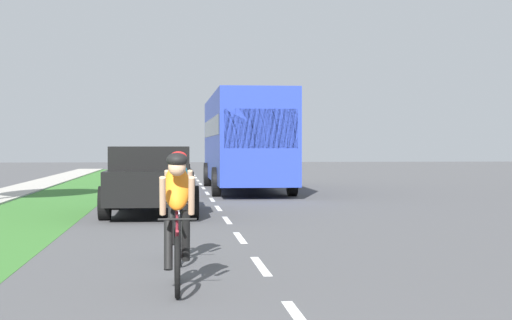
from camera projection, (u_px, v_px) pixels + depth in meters
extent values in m
plane|color=#4C4C4F|center=(216.00, 205.00, 23.03)|extent=(120.00, 120.00, 0.00)
cube|color=#38722D|center=(47.00, 206.00, 22.56)|extent=(2.74, 70.00, 0.01)
cube|color=white|center=(300.00, 319.00, 7.86)|extent=(0.12, 1.80, 0.01)
cube|color=white|center=(261.00, 266.00, 11.34)|extent=(0.12, 1.80, 0.01)
cube|color=white|center=(240.00, 238.00, 14.82)|extent=(0.12, 1.80, 0.01)
cube|color=white|center=(227.00, 220.00, 18.30)|extent=(0.12, 1.80, 0.01)
cube|color=white|center=(218.00, 208.00, 21.78)|extent=(0.12, 1.80, 0.01)
cube|color=white|center=(212.00, 200.00, 25.26)|extent=(0.12, 1.80, 0.01)
cube|color=white|center=(207.00, 193.00, 28.75)|extent=(0.12, 1.80, 0.01)
cube|color=white|center=(203.00, 188.00, 32.23)|extent=(0.12, 1.80, 0.01)
cube|color=white|center=(200.00, 184.00, 35.71)|extent=(0.12, 1.80, 0.01)
cube|color=white|center=(198.00, 180.00, 39.19)|extent=(0.12, 1.80, 0.01)
cube|color=white|center=(196.00, 178.00, 42.67)|extent=(0.12, 1.80, 0.01)
cube|color=white|center=(194.00, 175.00, 46.15)|extent=(0.12, 1.80, 0.01)
cube|color=white|center=(193.00, 173.00, 49.64)|extent=(0.12, 1.80, 0.01)
cube|color=white|center=(191.00, 171.00, 53.12)|extent=(0.12, 1.80, 0.01)
torus|color=black|center=(177.00, 255.00, 9.94)|extent=(0.06, 0.68, 0.68)
torus|color=black|center=(177.00, 267.00, 8.91)|extent=(0.06, 0.68, 0.68)
cylinder|color=maroon|center=(177.00, 246.00, 9.32)|extent=(0.04, 0.59, 0.43)
cylinder|color=maroon|center=(177.00, 235.00, 9.60)|extent=(0.04, 0.04, 0.55)
cylinder|color=maroon|center=(177.00, 217.00, 9.37)|extent=(0.03, 0.55, 0.03)
cylinder|color=black|center=(177.00, 219.00, 8.92)|extent=(0.42, 0.02, 0.02)
ellipsoid|color=orange|center=(177.00, 187.00, 9.43)|extent=(0.30, 0.54, 0.63)
sphere|color=tan|center=(177.00, 167.00, 9.15)|extent=(0.20, 0.20, 0.20)
ellipsoid|color=black|center=(177.00, 160.00, 9.15)|extent=(0.24, 0.28, 0.16)
cylinder|color=tan|center=(163.00, 196.00, 9.14)|extent=(0.07, 0.26, 0.45)
cylinder|color=tan|center=(192.00, 196.00, 9.17)|extent=(0.07, 0.26, 0.45)
cylinder|color=black|center=(168.00, 244.00, 9.51)|extent=(0.10, 0.30, 0.60)
cylinder|color=black|center=(186.00, 236.00, 9.48)|extent=(0.10, 0.25, 0.61)
torus|color=black|center=(178.00, 234.00, 12.33)|extent=(0.06, 0.68, 0.68)
torus|color=black|center=(179.00, 242.00, 11.29)|extent=(0.06, 0.68, 0.68)
cylinder|color=#A5A8AD|center=(178.00, 226.00, 11.71)|extent=(0.04, 0.59, 0.43)
cylinder|color=#A5A8AD|center=(178.00, 217.00, 11.98)|extent=(0.04, 0.04, 0.55)
cylinder|color=#A5A8AD|center=(178.00, 202.00, 11.75)|extent=(0.03, 0.55, 0.03)
cylinder|color=black|center=(179.00, 204.00, 11.30)|extent=(0.42, 0.02, 0.02)
ellipsoid|color=#26A5CC|center=(178.00, 179.00, 11.81)|extent=(0.30, 0.54, 0.63)
sphere|color=tan|center=(178.00, 163.00, 11.53)|extent=(0.20, 0.20, 0.20)
ellipsoid|color=red|center=(178.00, 157.00, 11.53)|extent=(0.24, 0.28, 0.16)
cylinder|color=tan|center=(167.00, 186.00, 11.52)|extent=(0.07, 0.26, 0.45)
cylinder|color=tan|center=(190.00, 185.00, 11.55)|extent=(0.07, 0.26, 0.45)
cylinder|color=black|center=(171.00, 224.00, 11.90)|extent=(0.10, 0.30, 0.60)
cylinder|color=black|center=(185.00, 218.00, 11.86)|extent=(0.10, 0.25, 0.61)
cube|color=black|center=(151.00, 184.00, 19.94)|extent=(1.96, 5.10, 0.76)
cube|color=black|center=(150.00, 160.00, 19.16)|extent=(1.80, 1.78, 0.64)
cube|color=#1E2833|center=(149.00, 162.00, 18.45)|extent=(1.67, 0.08, 0.52)
cube|color=black|center=(116.00, 171.00, 20.85)|extent=(0.08, 2.80, 0.40)
cube|color=black|center=(187.00, 171.00, 21.04)|extent=(0.08, 2.80, 0.40)
cube|color=black|center=(153.00, 169.00, 22.43)|extent=(1.80, 0.08, 0.40)
cylinder|color=black|center=(105.00, 203.00, 18.32)|extent=(0.26, 0.76, 0.76)
cylinder|color=black|center=(193.00, 202.00, 18.52)|extent=(0.26, 0.76, 0.76)
cylinder|color=black|center=(114.00, 195.00, 21.36)|extent=(0.26, 0.76, 0.76)
cylinder|color=black|center=(190.00, 194.00, 21.56)|extent=(0.26, 0.76, 0.76)
cube|color=#23389E|center=(244.00, 138.00, 30.71)|extent=(2.50, 11.60, 3.10)
cube|color=#1E2833|center=(244.00, 128.00, 30.70)|extent=(2.52, 10.67, 0.64)
cube|color=#1E2833|center=(261.00, 128.00, 24.97)|extent=(2.25, 0.06, 1.20)
cylinder|color=black|center=(216.00, 182.00, 26.86)|extent=(0.28, 0.96, 0.96)
cylinder|color=black|center=(292.00, 181.00, 27.11)|extent=(0.28, 0.96, 0.96)
cylinder|color=black|center=(207.00, 174.00, 33.78)|extent=(0.28, 0.96, 0.96)
cylinder|color=black|center=(268.00, 174.00, 34.04)|extent=(0.28, 0.96, 0.96)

